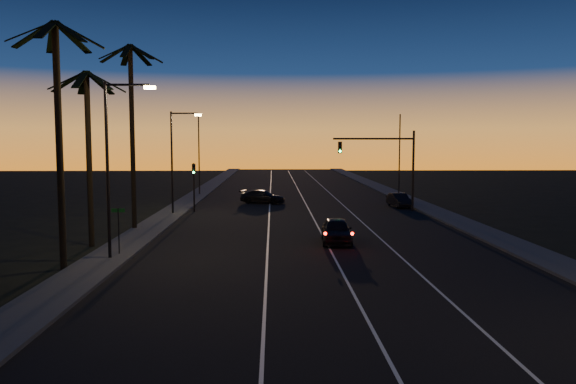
{
  "coord_description": "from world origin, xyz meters",
  "views": [
    {
      "loc": [
        -2.69,
        -8.36,
        6.03
      ],
      "look_at": [
        -1.8,
        24.76,
        3.06
      ],
      "focal_mm": 35.0,
      "sensor_mm": 36.0,
      "label": 1
    }
  ],
  "objects_px": {
    "lead_car": "(336,230)",
    "cross_car": "(263,197)",
    "right_car": "(399,200)",
    "signal_mast": "(386,156)"
  },
  "relations": [
    {
      "from": "signal_mast",
      "to": "lead_car",
      "type": "relative_size",
      "value": 1.43
    },
    {
      "from": "right_car",
      "to": "lead_car",
      "type": "bearing_deg",
      "value": -113.36
    },
    {
      "from": "lead_car",
      "to": "cross_car",
      "type": "distance_m",
      "value": 22.28
    },
    {
      "from": "lead_car",
      "to": "right_car",
      "type": "bearing_deg",
      "value": 66.64
    },
    {
      "from": "signal_mast",
      "to": "cross_car",
      "type": "bearing_deg",
      "value": 149.22
    },
    {
      "from": "right_car",
      "to": "cross_car",
      "type": "relative_size",
      "value": 0.83
    },
    {
      "from": "right_car",
      "to": "signal_mast",
      "type": "bearing_deg",
      "value": -121.86
    },
    {
      "from": "lead_car",
      "to": "cross_car",
      "type": "bearing_deg",
      "value": 102.42
    },
    {
      "from": "lead_car",
      "to": "right_car",
      "type": "xyz_separation_m",
      "value": [
        7.91,
        18.3,
        -0.11
      ]
    },
    {
      "from": "cross_car",
      "to": "right_car",
      "type": "bearing_deg",
      "value": -15.21
    }
  ]
}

